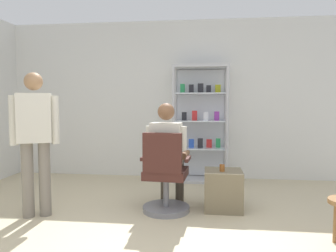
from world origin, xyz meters
TOP-DOWN VIEW (x-y plane):
  - back_wall at (0.00, 3.00)m, footprint 6.00×0.10m
  - display_cabinet_main at (0.40, 2.76)m, footprint 0.90×0.45m
  - office_chair at (0.02, 1.11)m, footprint 0.58×0.56m
  - seated_shopkeeper at (0.03, 1.28)m, footprint 0.51×0.59m
  - storage_crate at (0.70, 1.31)m, footprint 0.45×0.42m
  - tea_glass at (0.69, 1.25)m, footprint 0.06×0.06m
  - standing_customer at (-1.42, 0.83)m, footprint 0.48×0.35m

SIDE VIEW (x-z plane):
  - storage_crate at x=0.70m, z-range 0.00..0.48m
  - office_chair at x=0.02m, z-range -0.09..0.87m
  - tea_glass at x=0.69m, z-range 0.48..0.56m
  - seated_shopkeeper at x=0.03m, z-range 0.07..1.36m
  - standing_customer at x=-1.42m, z-range 0.12..1.75m
  - display_cabinet_main at x=0.40m, z-range 0.02..1.92m
  - back_wall at x=0.00m, z-range 0.00..2.70m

